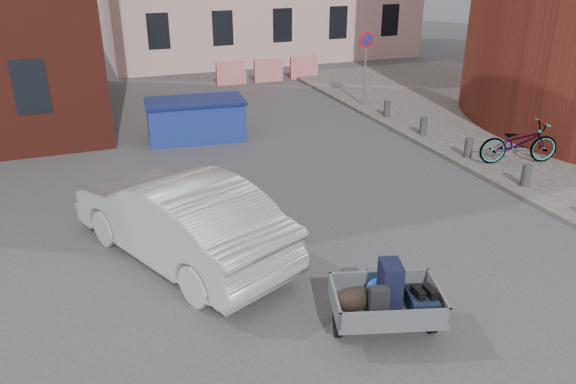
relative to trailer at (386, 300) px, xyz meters
name	(u,v)px	position (x,y,z in m)	size (l,w,h in m)	color
ground	(319,258)	(0.00, 2.44, -0.61)	(120.00, 120.00, 0.00)	#38383A
sidewalk	(561,137)	(10.00, 6.44, -0.55)	(9.00, 24.00, 0.12)	#474442
no_parking_sign	(366,53)	(6.00, 11.92, 1.41)	(0.60, 0.09, 2.65)	gray
bollards	(468,148)	(6.00, 5.84, -0.21)	(0.22, 9.02, 0.55)	#3A3A3D
barriers	(268,70)	(4.20, 17.44, -0.11)	(4.70, 0.18, 1.00)	red
trailer	(386,300)	(0.00, 0.00, 0.00)	(1.85, 1.97, 1.20)	black
dumpster	(196,119)	(-0.56, 10.50, 0.02)	(3.10, 1.81, 1.24)	navy
silver_car	(179,218)	(-2.42, 3.44, 0.22)	(1.75, 5.02, 1.65)	#A9AAB0
bicycle	(519,143)	(6.96, 5.02, 0.07)	(0.75, 2.14, 1.12)	black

